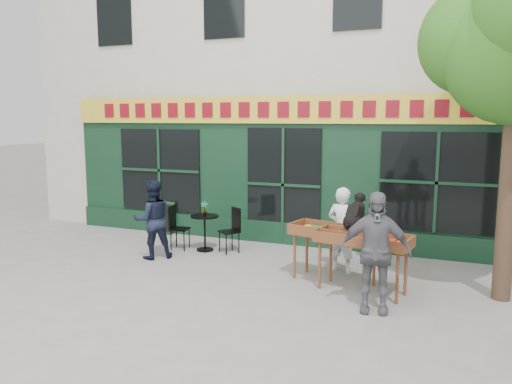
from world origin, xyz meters
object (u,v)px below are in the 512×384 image
(dog, at_px, (355,211))
(book_cart_right, at_px, (363,243))
(bistro_table, at_px, (205,226))
(man_left, at_px, (153,220))
(man_right, at_px, (375,252))
(woman, at_px, (342,230))
(book_cart_center, at_px, (334,236))

(dog, distance_m, book_cart_right, 0.58)
(bistro_table, distance_m, man_left, 1.17)
(man_right, bearing_deg, book_cart_right, 102.68)
(book_cart_right, height_order, man_left, man_left)
(woman, bearing_deg, book_cart_right, 132.16)
(book_cart_center, xyz_separation_m, man_left, (-3.73, 0.11, -0.02))
(man_right, bearing_deg, dog, 106.55)
(woman, xyz_separation_m, man_right, (0.84, -1.73, 0.10))
(dog, bearing_deg, bistro_table, 175.71)
(woman, bearing_deg, book_cart_center, 103.06)
(bistro_table, relative_size, man_left, 0.48)
(dog, distance_m, woman, 0.93)
(dog, distance_m, man_right, 1.20)
(dog, xyz_separation_m, book_cart_right, (0.19, -0.28, -0.47))
(woman, height_order, man_left, man_left)
(man_right, height_order, bistro_table, man_right)
(bistro_table, bearing_deg, man_left, -127.87)
(book_cart_center, xyz_separation_m, book_cart_right, (0.54, -0.33, 0.00))
(dog, height_order, book_cart_right, dog)
(man_right, bearing_deg, woman, 106.91)
(book_cart_center, height_order, man_right, man_right)
(book_cart_right, distance_m, man_left, 4.29)
(woman, distance_m, man_left, 3.77)
(woman, bearing_deg, dog, 129.62)
(man_right, bearing_deg, book_cart_center, 118.97)
(book_cart_right, height_order, bistro_table, book_cart_right)
(man_left, bearing_deg, man_right, 122.54)
(man_right, relative_size, bistro_table, 2.35)
(book_cart_right, bearing_deg, book_cart_center, 159.95)
(bistro_table, bearing_deg, dog, -17.34)
(book_cart_center, distance_m, bistro_table, 3.20)
(dog, distance_m, man_left, 4.11)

